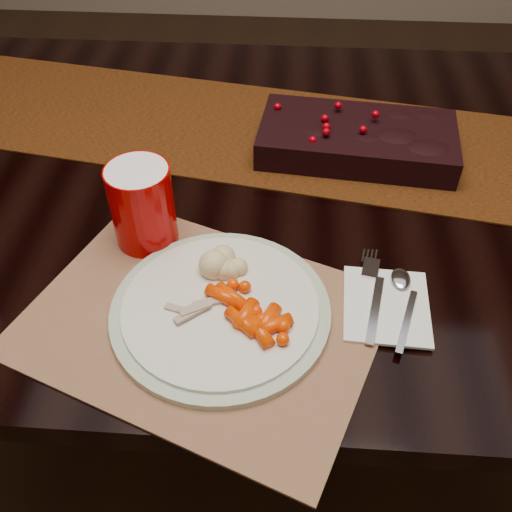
# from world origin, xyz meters

# --- Properties ---
(floor) EXTENTS (5.00, 5.00, 0.00)m
(floor) POSITION_xyz_m (0.00, 0.00, 0.00)
(floor) COLOR black
(floor) RESTS_ON ground
(dining_table) EXTENTS (1.80, 1.00, 0.75)m
(dining_table) POSITION_xyz_m (0.00, 0.00, 0.38)
(dining_table) COLOR black
(dining_table) RESTS_ON floor
(table_runner) EXTENTS (1.66, 0.60, 0.00)m
(table_runner) POSITION_xyz_m (-0.05, 0.13, 0.75)
(table_runner) COLOR #381A05
(table_runner) RESTS_ON dining_table
(centerpiece) EXTENTS (0.36, 0.21, 0.07)m
(centerpiece) POSITION_xyz_m (0.15, 0.07, 0.79)
(centerpiece) COLOR black
(centerpiece) RESTS_ON table_runner
(placemat_main) EXTENTS (0.54, 0.47, 0.00)m
(placemat_main) POSITION_xyz_m (-0.08, -0.33, 0.75)
(placemat_main) COLOR brown
(placemat_main) RESTS_ON dining_table
(dinner_plate) EXTENTS (0.37, 0.37, 0.02)m
(dinner_plate) POSITION_xyz_m (-0.05, -0.32, 0.76)
(dinner_plate) COLOR silver
(dinner_plate) RESTS_ON placemat_main
(baby_carrots) EXTENTS (0.11, 0.09, 0.02)m
(baby_carrots) POSITION_xyz_m (-0.00, -0.34, 0.78)
(baby_carrots) COLOR #F43B00
(baby_carrots) RESTS_ON dinner_plate
(mashed_potatoes) EXTENTS (0.08, 0.08, 0.04)m
(mashed_potatoes) POSITION_xyz_m (-0.05, -0.26, 0.79)
(mashed_potatoes) COLOR #E0CC7B
(mashed_potatoes) RESTS_ON dinner_plate
(turkey_shreds) EXTENTS (0.08, 0.08, 0.02)m
(turkey_shreds) POSITION_xyz_m (-0.08, -0.33, 0.78)
(turkey_shreds) COLOR tan
(turkey_shreds) RESTS_ON dinner_plate
(napkin) EXTENTS (0.12, 0.14, 0.00)m
(napkin) POSITION_xyz_m (0.17, -0.30, 0.76)
(napkin) COLOR white
(napkin) RESTS_ON placemat_main
(fork) EXTENTS (0.05, 0.15, 0.00)m
(fork) POSITION_xyz_m (0.16, -0.29, 0.76)
(fork) COLOR silver
(fork) RESTS_ON napkin
(spoon) EXTENTS (0.07, 0.14, 0.00)m
(spoon) POSITION_xyz_m (0.20, -0.30, 0.76)
(spoon) COLOR silver
(spoon) RESTS_ON napkin
(red_cup) EXTENTS (0.10, 0.10, 0.13)m
(red_cup) POSITION_xyz_m (-0.18, -0.18, 0.82)
(red_cup) COLOR #B00201
(red_cup) RESTS_ON placemat_main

